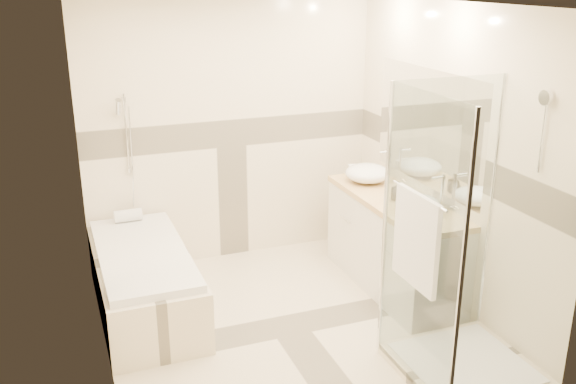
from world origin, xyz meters
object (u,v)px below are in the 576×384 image
object	(u,v)px
amenity_bottle_b	(398,192)
vessel_sink_far	(418,204)
bathtub	(144,278)
shower_enclosure	(449,307)
vessel_sink_near	(367,173)
amenity_bottle_a	(397,191)
vanity	(394,243)

from	to	relation	value
amenity_bottle_b	vessel_sink_far	bearing A→B (deg)	-90.00
bathtub	shower_enclosure	world-z (taller)	shower_enclosure
vessel_sink_near	amenity_bottle_b	xyz separation A→B (m)	(0.00, -0.56, -0.00)
shower_enclosure	amenity_bottle_a	size ratio (longest dim) A/B	11.95
bathtub	vanity	bearing A→B (deg)	-9.25
vessel_sink_far	amenity_bottle_b	distance (m)	0.32
vanity	shower_enclosure	xyz separation A→B (m)	(-0.29, -1.27, 0.08)
bathtub	vanity	xyz separation A→B (m)	(2.15, -0.35, 0.12)
bathtub	shower_enclosure	distance (m)	2.47
shower_enclosure	amenity_bottle_a	distance (m)	1.33
bathtub	vessel_sink_near	size ratio (longest dim) A/B	4.11
bathtub	vessel_sink_far	xyz separation A→B (m)	(2.13, -0.72, 0.62)
vessel_sink_near	vessel_sink_far	distance (m)	0.87
vanity	vessel_sink_far	world-z (taller)	vessel_sink_far
bathtub	vessel_sink_near	world-z (taller)	vessel_sink_near
vessel_sink_near	bathtub	bearing A→B (deg)	-175.85
shower_enclosure	vessel_sink_near	world-z (taller)	shower_enclosure
bathtub	vessel_sink_near	distance (m)	2.23
bathtub	vanity	world-z (taller)	vanity
vanity	amenity_bottle_a	distance (m)	0.51
amenity_bottle_a	vessel_sink_far	bearing A→B (deg)	-90.00
shower_enclosure	vessel_sink_far	world-z (taller)	shower_enclosure
shower_enclosure	vessel_sink_near	size ratio (longest dim) A/B	4.94
bathtub	amenity_bottle_a	distance (m)	2.26
vanity	bathtub	bearing A→B (deg)	170.75
amenity_bottle_b	shower_enclosure	bearing A→B (deg)	-102.64
bathtub	amenity_bottle_a	size ratio (longest dim) A/B	9.96
vanity	shower_enclosure	bearing A→B (deg)	-102.97
bathtub	vessel_sink_near	xyz separation A→B (m)	(2.13, 0.15, 0.63)
vessel_sink_far	amenity_bottle_a	distance (m)	0.33
bathtub	vessel_sink_far	world-z (taller)	vessel_sink_far
vessel_sink_near	amenity_bottle_a	xyz separation A→B (m)	(0.00, -0.55, 0.00)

